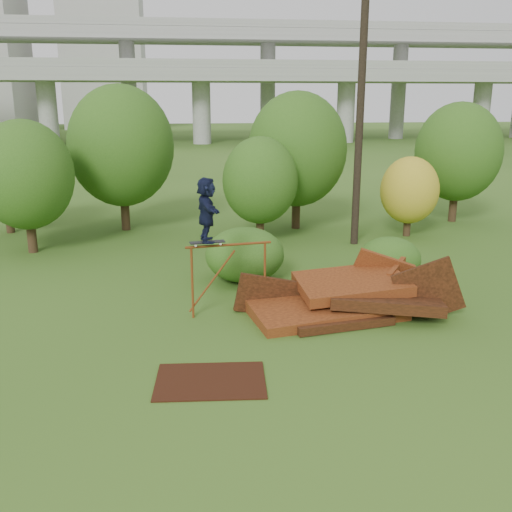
{
  "coord_description": "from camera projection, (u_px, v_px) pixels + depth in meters",
  "views": [
    {
      "loc": [
        -2.54,
        -11.54,
        5.38
      ],
      "look_at": [
        -0.8,
        2.0,
        1.6
      ],
      "focal_mm": 40.0,
      "sensor_mm": 36.0,
      "label": 1
    }
  ],
  "objects": [
    {
      "name": "flat_plate",
      "position": [
        210.0,
        381.0,
        11.22
      ],
      "size": [
        2.26,
        1.69,
        0.03
      ],
      "primitive_type": "cube",
      "rotation": [
        0.0,
        0.0,
        -0.07
      ],
      "color": "black",
      "rests_on": "ground"
    },
    {
      "name": "tree_0",
      "position": [
        25.0,
        175.0,
        19.93
      ],
      "size": [
        3.35,
        3.35,
        4.72
      ],
      "color": "black",
      "rests_on": "ground"
    },
    {
      "name": "skater",
      "position": [
        207.0,
        210.0,
        13.86
      ],
      "size": [
        0.56,
        1.5,
        1.59
      ],
      "primitive_type": "imported",
      "rotation": [
        0.0,
        0.0,
        1.63
      ],
      "color": "black",
      "rests_on": "skateboard"
    },
    {
      "name": "grind_rail",
      "position": [
        229.0,
        266.0,
        14.4
      ],
      "size": [
        2.18,
        0.37,
        1.88
      ],
      "color": "brown",
      "rests_on": "ground"
    },
    {
      "name": "tree_3",
      "position": [
        297.0,
        150.0,
        23.62
      ],
      "size": [
        4.11,
        4.11,
        5.71
      ],
      "color": "black",
      "rests_on": "ground"
    },
    {
      "name": "shrub_left",
      "position": [
        245.0,
        255.0,
        17.2
      ],
      "size": [
        2.39,
        2.21,
        1.66
      ],
      "primitive_type": "ellipsoid",
      "color": "#204111",
      "rests_on": "ground"
    },
    {
      "name": "building_right",
      "position": [
        105.0,
        50.0,
        104.57
      ],
      "size": [
        14.0,
        14.0,
        28.0
      ],
      "primitive_type": "cube",
      "color": "#9E9E99",
      "rests_on": "ground"
    },
    {
      "name": "tree_1",
      "position": [
        121.0,
        146.0,
        23.28
      ],
      "size": [
        4.29,
        4.29,
        5.97
      ],
      "color": "black",
      "rests_on": "ground"
    },
    {
      "name": "skateboard",
      "position": [
        207.0,
        242.0,
        14.08
      ],
      "size": [
        0.89,
        0.35,
        0.09
      ],
      "rotation": [
        0.0,
        0.0,
        0.14
      ],
      "color": "black",
      "rests_on": "grind_rail"
    },
    {
      "name": "scrap_pile",
      "position": [
        345.0,
        299.0,
        14.78
      ],
      "size": [
        5.86,
        3.0,
        1.97
      ],
      "color": "#431C0C",
      "rests_on": "ground"
    },
    {
      "name": "ground",
      "position": [
        303.0,
        347.0,
        12.78
      ],
      "size": [
        240.0,
        240.0,
        0.0
      ],
      "primitive_type": "plane",
      "color": "#2D5116",
      "rests_on": "ground"
    },
    {
      "name": "tree_6",
      "position": [
        4.0,
        169.0,
        22.98
      ],
      "size": [
        3.21,
        3.21,
        4.48
      ],
      "color": "black",
      "rests_on": "ground"
    },
    {
      "name": "tree_4",
      "position": [
        410.0,
        190.0,
        22.65
      ],
      "size": [
        2.31,
        2.31,
        3.19
      ],
      "color": "black",
      "rests_on": "ground"
    },
    {
      "name": "tree_5",
      "position": [
        458.0,
        152.0,
        25.05
      ],
      "size": [
        3.75,
        3.75,
        5.27
      ],
      "color": "black",
      "rests_on": "ground"
    },
    {
      "name": "tree_2",
      "position": [
        260.0,
        181.0,
        21.55
      ],
      "size": [
        2.87,
        2.87,
        4.04
      ],
      "color": "black",
      "rests_on": "ground"
    },
    {
      "name": "shrub_right",
      "position": [
        389.0,
        259.0,
        17.28
      ],
      "size": [
        1.91,
        1.75,
        1.35
      ],
      "primitive_type": "ellipsoid",
      "color": "#204111",
      "rests_on": "ground"
    },
    {
      "name": "freeway_overpass",
      "position": [
        199.0,
        57.0,
        70.16
      ],
      "size": [
        160.0,
        15.0,
        13.7
      ],
      "color": "gray",
      "rests_on": "ground"
    },
    {
      "name": "utility_pole",
      "position": [
        361.0,
        102.0,
        20.49
      ],
      "size": [
        1.4,
        0.28,
        10.37
      ],
      "color": "black",
      "rests_on": "ground"
    }
  ]
}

